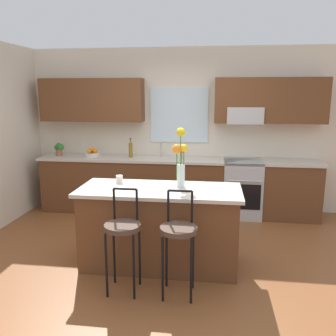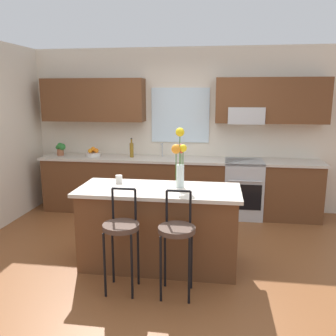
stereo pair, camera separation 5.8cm
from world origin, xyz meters
name	(u,v)px [view 2 (the right image)]	position (x,y,z in m)	size (l,w,h in m)	color
ground_plane	(162,257)	(0.00, 0.00, 0.00)	(14.00, 14.00, 0.00)	brown
back_wall_assembly	(181,121)	(0.02, 1.98, 1.51)	(5.60, 0.50, 2.70)	beige
counter_run	(178,185)	(0.00, 1.70, 0.47)	(4.56, 0.64, 0.92)	brown
sink_faucet	(162,148)	(-0.28, 1.84, 1.06)	(0.02, 0.13, 0.23)	#B7BABC
oven_range	(243,188)	(1.06, 1.68, 0.46)	(0.60, 0.64, 0.92)	#B7BABC
kitchen_island	(159,227)	(0.00, -0.18, 0.46)	(1.82, 0.76, 0.92)	brown
bar_stool_near	(121,231)	(-0.28, -0.77, 0.64)	(0.36, 0.36, 1.04)	black
bar_stool_middle	(177,234)	(0.27, -0.77, 0.64)	(0.36, 0.36, 1.04)	black
flower_vase	(180,156)	(0.22, -0.09, 1.28)	(0.17, 0.17, 0.67)	silver
mug_ceramic	(119,179)	(-0.51, 0.01, 0.97)	(0.08, 0.08, 0.09)	silver
fruit_bowl_oranges	(93,153)	(-1.44, 1.70, 0.98)	(0.24, 0.24, 0.16)	silver
bottle_olive_oil	(132,150)	(-0.77, 1.70, 1.05)	(0.06, 0.06, 0.32)	olive
potted_plant_small	(61,148)	(-2.01, 1.70, 1.04)	(0.18, 0.12, 0.22)	#9E5B3D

